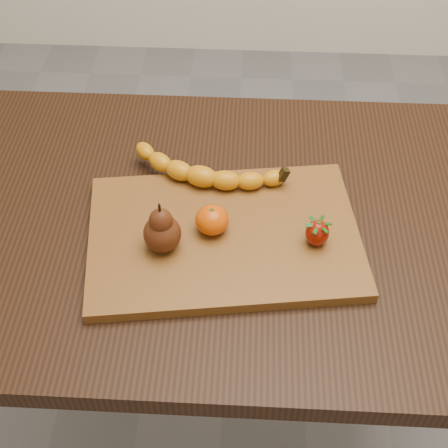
{
  "coord_description": "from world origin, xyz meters",
  "views": [
    {
      "loc": [
        0.04,
        -0.74,
        1.56
      ],
      "look_at": [
        0.01,
        -0.05,
        0.8
      ],
      "focal_mm": 50.0,
      "sensor_mm": 36.0,
      "label": 1
    }
  ],
  "objects_px": {
    "table": "(221,253)",
    "mandarin": "(212,220)",
    "cutting_board": "(224,236)",
    "pear": "(161,226)"
  },
  "relations": [
    {
      "from": "cutting_board",
      "to": "pear",
      "type": "distance_m",
      "value": 0.12
    },
    {
      "from": "mandarin",
      "to": "cutting_board",
      "type": "bearing_deg",
      "value": -12.86
    },
    {
      "from": "table",
      "to": "mandarin",
      "type": "relative_size",
      "value": 17.81
    },
    {
      "from": "pear",
      "to": "mandarin",
      "type": "relative_size",
      "value": 1.71
    },
    {
      "from": "pear",
      "to": "mandarin",
      "type": "distance_m",
      "value": 0.09
    },
    {
      "from": "table",
      "to": "pear",
      "type": "bearing_deg",
      "value": -135.82
    },
    {
      "from": "cutting_board",
      "to": "pear",
      "type": "relative_size",
      "value": 4.69
    },
    {
      "from": "table",
      "to": "mandarin",
      "type": "height_order",
      "value": "mandarin"
    },
    {
      "from": "cutting_board",
      "to": "mandarin",
      "type": "distance_m",
      "value": 0.04
    },
    {
      "from": "cutting_board",
      "to": "mandarin",
      "type": "relative_size",
      "value": 8.02
    }
  ]
}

